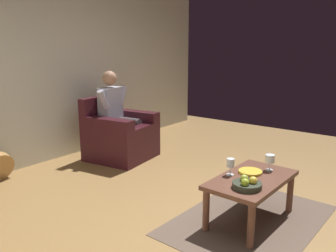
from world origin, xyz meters
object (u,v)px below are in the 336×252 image
object	(u,v)px
wine_glass_far	(231,164)
decorative_dish	(250,172)
wine_glass_near	(270,159)
person_seated	(118,112)
coffee_table	(251,184)
fruit_bowl	(247,184)
armchair	(119,136)

from	to	relation	value
wine_glass_far	decorative_dish	distance (m)	0.22
wine_glass_near	decorative_dish	distance (m)	0.23
person_seated	wine_glass_near	xyz separation A→B (m)	(0.31, 2.37, -0.14)
coffee_table	fruit_bowl	bearing A→B (deg)	15.78
wine_glass_far	fruit_bowl	world-z (taller)	wine_glass_far
coffee_table	wine_glass_far	bearing A→B (deg)	-72.35
armchair	decorative_dish	xyz separation A→B (m)	(0.49, 2.24, 0.11)
armchair	decorative_dish	distance (m)	2.30
armchair	wine_glass_near	bearing A→B (deg)	74.30
wine_glass_near	fruit_bowl	distance (m)	0.54
coffee_table	decorative_dish	world-z (taller)	decorative_dish
wine_glass_far	decorative_dish	xyz separation A→B (m)	(-0.16, 0.12, -0.10)
coffee_table	fruit_bowl	size ratio (longest dim) A/B	3.82
fruit_bowl	decorative_dish	distance (m)	0.38
person_seated	fruit_bowl	size ratio (longest dim) A/B	5.03
person_seated	coffee_table	distance (m)	2.41
wine_glass_near	wine_glass_far	size ratio (longest dim) A/B	0.99
wine_glass_near	decorative_dish	bearing A→B (deg)	-31.95
fruit_bowl	wine_glass_far	bearing A→B (deg)	-126.86
coffee_table	wine_glass_near	size ratio (longest dim) A/B	6.04
wine_glass_far	fruit_bowl	bearing A→B (deg)	53.14
person_seated	coffee_table	size ratio (longest dim) A/B	1.32
armchair	coffee_table	distance (m)	2.38
wine_glass_far	armchair	bearing A→B (deg)	-107.10
wine_glass_near	fruit_bowl	xyz separation A→B (m)	(0.53, 0.02, -0.07)
armchair	fruit_bowl	world-z (taller)	armchair
decorative_dish	fruit_bowl	bearing A→B (deg)	20.47
armchair	fruit_bowl	distance (m)	2.52
wine_glass_far	decorative_dish	world-z (taller)	wine_glass_far
person_seated	wine_glass_near	size ratio (longest dim) A/B	7.96
coffee_table	decorative_dish	size ratio (longest dim) A/B	4.27
wine_glass_far	coffee_table	bearing A→B (deg)	107.65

